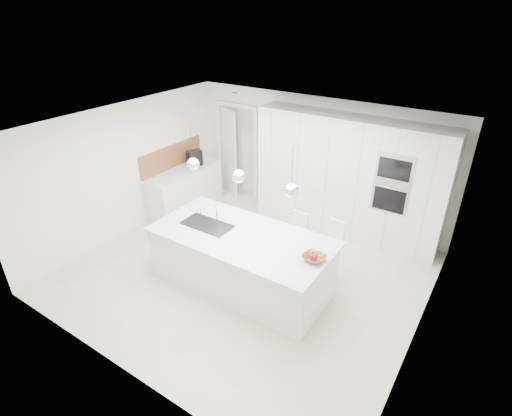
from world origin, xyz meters
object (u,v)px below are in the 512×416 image
Objects in this scene: fruit_bowl at (314,258)px; bar_stool_left at (296,241)px; espresso_machine at (194,158)px; bar_stool_right at (331,250)px; island_base at (240,262)px.

bar_stool_left is (-0.74, 0.89, -0.45)m from fruit_bowl.
bar_stool_right is (3.63, -0.85, -0.57)m from espresso_machine.
fruit_bowl is (1.22, 0.06, 0.51)m from island_base.
fruit_bowl is 0.93× the size of espresso_machine.
espresso_machine reaches higher than fruit_bowl.
island_base is at bearing -110.15° from bar_stool_left.
island_base is 2.83× the size of bar_stool_right.
island_base is at bearing -177.26° from fruit_bowl.
bar_stool_left reaches higher than island_base.
fruit_bowl is at bearing 2.74° from island_base.
espresso_machine reaches higher than island_base.
espresso_machine is (-2.53, 1.86, 0.64)m from island_base.
island_base is 1.49m from bar_stool_right.
bar_stool_left is 0.98× the size of bar_stool_right.
espresso_machine reaches higher than bar_stool_right.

